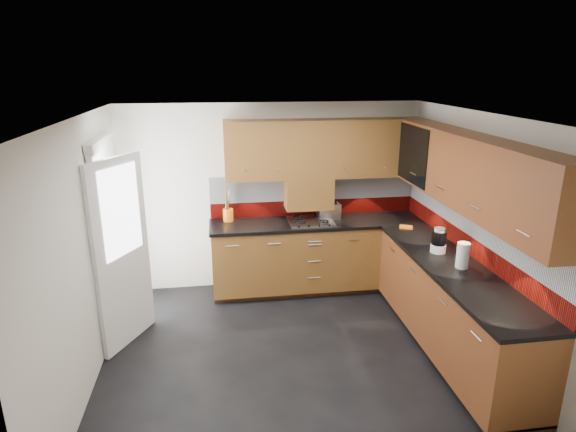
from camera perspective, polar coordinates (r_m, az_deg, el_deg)
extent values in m
cube|color=black|center=(5.11, 0.66, -16.35)|extent=(4.00, 3.80, 0.02)
cube|color=white|center=(4.26, 0.77, 12.33)|extent=(4.00, 3.80, 0.10)
cube|color=beige|center=(6.28, -1.93, 2.39)|extent=(4.00, 0.08, 2.64)
cube|color=beige|center=(2.94, 6.61, -16.34)|extent=(4.00, 0.08, 2.64)
cube|color=beige|center=(4.67, -23.58, -4.51)|extent=(0.08, 3.80, 2.64)
cube|color=beige|center=(5.20, 22.34, -2.18)|extent=(0.08, 3.80, 2.64)
cube|color=brown|center=(6.28, 3.50, -4.63)|extent=(2.70, 0.60, 0.95)
cube|color=brown|center=(5.24, 18.71, -10.27)|extent=(0.60, 2.60, 0.95)
cube|color=#3E2611|center=(6.48, 3.37, -8.02)|extent=(2.70, 0.54, 0.10)
cube|color=#3E2611|center=(5.46, 18.56, -14.20)|extent=(0.54, 2.60, 0.10)
cube|color=black|center=(6.12, 3.50, -0.80)|extent=(2.72, 0.62, 0.04)
cube|color=black|center=(5.03, 19.20, -5.88)|extent=(0.62, 2.60, 0.04)
cube|color=#6B0C09|center=(6.36, 3.06, 1.06)|extent=(2.70, 0.02, 0.20)
cube|color=silver|center=(6.29, 3.10, 3.42)|extent=(2.70, 0.02, 0.34)
cube|color=#6B0C09|center=(5.39, 20.62, -3.12)|extent=(0.02, 3.20, 0.20)
cube|color=silver|center=(5.31, 20.92, -0.39)|extent=(0.02, 3.20, 0.34)
cube|color=brown|center=(6.06, 4.41, 7.97)|extent=(2.50, 0.33, 0.72)
cube|color=brown|center=(4.96, 20.93, 4.79)|extent=(0.33, 2.87, 0.72)
cube|color=silver|center=(5.89, 3.31, 5.66)|extent=(1.80, 0.01, 0.16)
cube|color=silver|center=(4.90, 19.05, 2.29)|extent=(0.01, 2.00, 0.16)
cube|color=brown|center=(6.13, 2.46, 2.78)|extent=(0.60, 0.33, 0.40)
cube|color=black|center=(5.80, 14.54, 7.06)|extent=(0.01, 0.80, 0.66)
cube|color=#FFD18C|center=(5.93, 17.31, 7.04)|extent=(0.01, 0.76, 0.64)
cube|color=black|center=(5.87, 16.13, 7.24)|extent=(0.29, 0.76, 0.01)
cylinder|color=black|center=(5.63, 17.24, 7.77)|extent=(0.07, 0.07, 0.16)
cylinder|color=black|center=(5.76, 16.61, 8.03)|extent=(0.07, 0.07, 0.16)
cylinder|color=white|center=(5.90, 16.01, 8.28)|extent=(0.07, 0.07, 0.16)
cylinder|color=black|center=(6.03, 15.43, 8.52)|extent=(0.07, 0.07, 0.16)
cube|color=white|center=(5.53, -20.28, -2.79)|extent=(0.06, 0.95, 2.04)
cube|color=white|center=(5.18, -19.05, -4.25)|extent=(0.42, 0.73, 1.98)
cube|color=white|center=(5.03, -19.21, 0.53)|extent=(0.28, 0.50, 0.90)
cube|color=silver|center=(6.08, 2.69, -0.60)|extent=(0.55, 0.48, 0.02)
torus|color=black|center=(5.94, 1.55, -0.77)|extent=(0.12, 0.12, 0.02)
torus|color=black|center=(5.99, 4.25, -0.65)|extent=(0.12, 0.12, 0.02)
torus|color=black|center=(6.15, 1.18, -0.11)|extent=(0.12, 0.12, 0.02)
torus|color=black|center=(6.21, 3.80, 0.00)|extent=(0.12, 0.12, 0.02)
cube|color=black|center=(5.86, 3.12, -1.19)|extent=(0.42, 0.04, 0.02)
cylinder|color=orange|center=(6.13, -7.11, 0.13)|extent=(0.13, 0.13, 0.16)
cylinder|color=olive|center=(6.10, -7.25, 1.95)|extent=(0.06, 0.03, 0.32)
cylinder|color=olive|center=(6.10, -7.16, 1.86)|extent=(0.06, 0.02, 0.30)
cylinder|color=olive|center=(6.09, -7.31, 2.04)|extent=(0.05, 0.05, 0.34)
cylinder|color=olive|center=(6.10, -7.07, 1.76)|extent=(0.05, 0.03, 0.28)
cylinder|color=olive|center=(6.08, -7.37, 1.86)|extent=(0.03, 0.06, 0.31)
cube|color=silver|center=(6.20, 4.82, 0.57)|extent=(0.30, 0.19, 0.20)
cube|color=black|center=(6.17, 4.85, 1.50)|extent=(0.22, 0.03, 0.01)
cube|color=black|center=(6.21, 4.75, 1.61)|extent=(0.22, 0.03, 0.01)
cylinder|color=white|center=(5.33, 17.35, -3.66)|extent=(0.16, 0.16, 0.09)
cylinder|color=black|center=(5.29, 17.47, -2.48)|extent=(0.15, 0.15, 0.14)
cylinder|color=white|center=(5.26, 17.55, -1.56)|extent=(0.11, 0.11, 0.04)
cylinder|color=white|center=(4.97, 20.01, -4.41)|extent=(0.14, 0.14, 0.26)
cube|color=orange|center=(6.02, 13.80, -1.29)|extent=(0.19, 0.18, 0.02)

